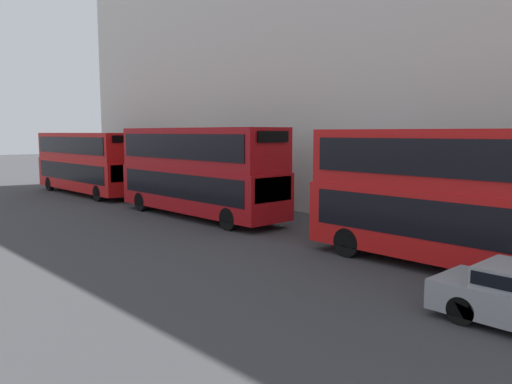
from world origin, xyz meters
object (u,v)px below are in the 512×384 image
object	(u,v)px
bus_leading	(483,195)
pedestrian	(185,191)
bus_second_in_queue	(199,168)
bus_third_in_queue	(87,160)

from	to	relation	value
bus_leading	pedestrian	world-z (taller)	bus_leading
bus_leading	bus_second_in_queue	xyz separation A→B (m)	(0.00, 13.93, 0.06)
bus_leading	bus_second_in_queue	world-z (taller)	bus_second_in_queue
bus_third_in_queue	pedestrian	xyz separation A→B (m)	(2.27, -8.26, -1.59)
pedestrian	bus_leading	bearing A→B (deg)	-97.06
bus_second_in_queue	pedestrian	xyz separation A→B (m)	(2.27, 4.42, -1.72)
bus_leading	bus_second_in_queue	size ratio (longest dim) A/B	1.05
pedestrian	bus_second_in_queue	bearing A→B (deg)	-117.22
bus_leading	pedestrian	size ratio (longest dim) A/B	7.07
bus_second_in_queue	pedestrian	size ratio (longest dim) A/B	6.71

